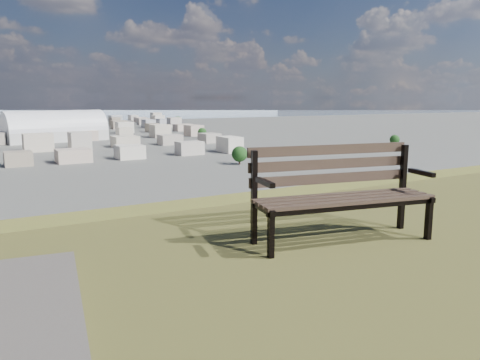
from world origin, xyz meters
TOP-DOWN VIEW (x-y plane):
  - park_bench at (1.03, 2.15)m, footprint 1.81×0.88m
  - arena at (42.27, 304.93)m, footprint 61.78×34.51m

SIDE VIEW (x-z plane):
  - arena at x=42.27m, z-range -6.51..18.13m
  - park_bench at x=1.03m, z-range 25.06..25.97m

